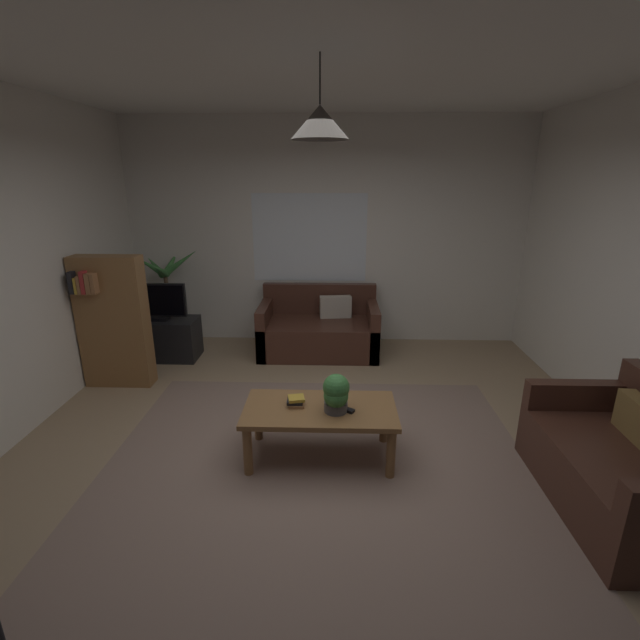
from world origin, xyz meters
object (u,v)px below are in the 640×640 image
at_px(book_on_table_1, 295,401).
at_px(potted_plant_on_table, 336,393).
at_px(coffee_table, 320,415).
at_px(remote_on_table_0, 345,409).
at_px(tv_stand, 161,339).
at_px(couch_right_side, 627,472).
at_px(book_on_table_0, 296,405).
at_px(book_on_table_2, 296,398).
at_px(tv, 156,302).
at_px(remote_on_table_1, 334,401).
at_px(pendant_lamp, 320,122).
at_px(potted_palm_corner, 169,305).
at_px(bookshelf_corner, 113,321).
at_px(couch_under_window, 319,331).

relative_size(book_on_table_1, potted_plant_on_table, 0.39).
xyz_separation_m(coffee_table, remote_on_table_0, (0.19, -0.04, 0.08)).
relative_size(remote_on_table_0, tv_stand, 0.18).
bearing_deg(couch_right_side, tv_stand, -121.62).
bearing_deg(book_on_table_0, book_on_table_2, 90.94).
bearing_deg(remote_on_table_0, tv, -98.51).
bearing_deg(potted_plant_on_table, remote_on_table_1, 95.25).
distance_m(coffee_table, pendant_lamp, 2.11).
height_order(tv, pendant_lamp, pendant_lamp).
xyz_separation_m(remote_on_table_1, tv_stand, (-2.13, 1.92, -0.20)).
height_order(book_on_table_2, tv, tv).
height_order(couch_right_side, coffee_table, couch_right_side).
bearing_deg(potted_palm_corner, potted_plant_on_table, -49.35).
distance_m(remote_on_table_0, pendant_lamp, 2.04).
bearing_deg(bookshelf_corner, book_on_table_0, -31.79).
relative_size(potted_plant_on_table, pendant_lamp, 0.62).
bearing_deg(book_on_table_2, potted_palm_corner, 127.45).
bearing_deg(book_on_table_0, couch_under_window, 87.44).
relative_size(book_on_table_1, tv, 0.17).
height_order(coffee_table, potted_palm_corner, potted_palm_corner).
xyz_separation_m(remote_on_table_0, potted_plant_on_table, (-0.07, -0.04, 0.15)).
distance_m(book_on_table_1, potted_plant_on_table, 0.36).
relative_size(coffee_table, bookshelf_corner, 0.85).
xyz_separation_m(book_on_table_0, potted_palm_corner, (-1.88, 2.46, 0.10)).
bearing_deg(tv, remote_on_table_1, -41.75).
bearing_deg(tv, coffee_table, -44.54).
xyz_separation_m(coffee_table, potted_plant_on_table, (0.12, -0.07, 0.23)).
relative_size(tv, potted_palm_corner, 0.55).
bearing_deg(book_on_table_1, bookshelf_corner, 148.33).
relative_size(couch_right_side, remote_on_table_1, 8.41).
bearing_deg(remote_on_table_1, couch_right_side, -35.74).
xyz_separation_m(book_on_table_2, potted_palm_corner, (-1.88, 2.46, 0.05)).
bearing_deg(potted_plant_on_table, book_on_table_2, 162.99).
bearing_deg(remote_on_table_0, coffee_table, -66.70).
bearing_deg(couch_under_window, tv, -171.46).
bearing_deg(remote_on_table_1, book_on_table_0, 174.43).
xyz_separation_m(book_on_table_2, remote_on_table_0, (0.38, -0.06, -0.05)).
relative_size(couch_under_window, potted_plant_on_table, 4.72).
height_order(tv_stand, pendant_lamp, pendant_lamp).
height_order(couch_under_window, tv, tv).
xyz_separation_m(book_on_table_1, remote_on_table_0, (0.39, -0.07, -0.03)).
bearing_deg(remote_on_table_1, tv, 119.41).
xyz_separation_m(coffee_table, book_on_table_2, (-0.19, 0.02, 0.13)).
relative_size(remote_on_table_1, tv_stand, 0.18).
height_order(book_on_table_1, tv_stand, tv_stand).
bearing_deg(coffee_table, pendant_lamp, -75.96).
height_order(book_on_table_1, remote_on_table_1, book_on_table_1).
distance_m(potted_plant_on_table, potted_palm_corner, 3.36).
relative_size(couch_right_side, pendant_lamp, 2.68).
bearing_deg(tv_stand, remote_on_table_0, -42.77).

